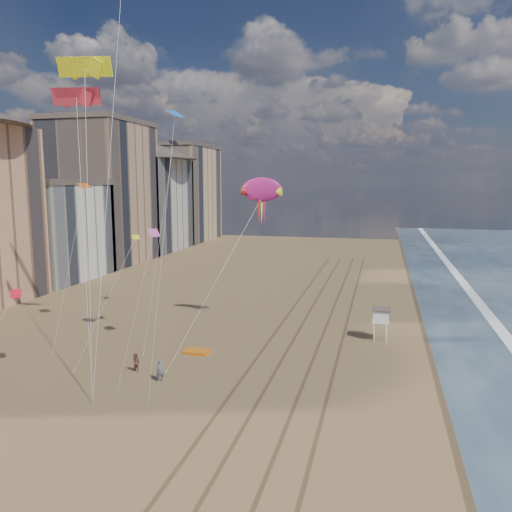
% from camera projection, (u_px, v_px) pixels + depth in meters
% --- Properties ---
extents(wet_sand, '(260.00, 260.00, 0.00)m').
position_uv_depth(wet_sand, '(461.00, 327.00, 57.25)').
color(wet_sand, '#42301E').
rests_on(wet_sand, ground).
extents(foam, '(260.00, 260.00, 0.00)m').
position_uv_depth(foam, '(500.00, 330.00, 56.22)').
color(foam, white).
rests_on(foam, ground).
extents(tracks, '(7.68, 120.00, 0.01)m').
position_uv_depth(tracks, '(305.00, 342.00, 51.66)').
color(tracks, brown).
rests_on(tracks, ground).
extents(buildings, '(34.72, 131.35, 29.00)m').
position_uv_depth(buildings, '(85.00, 198.00, 95.56)').
color(buildings, '#C6B284').
rests_on(buildings, ground).
extents(lifeguard_stand, '(1.91, 1.91, 3.44)m').
position_uv_depth(lifeguard_stand, '(381.00, 316.00, 51.96)').
color(lifeguard_stand, silver).
rests_on(lifeguard_stand, ground).
extents(grounded_kite, '(2.53, 1.65, 0.28)m').
position_uv_depth(grounded_kite, '(197.00, 352.00, 48.48)').
color(grounded_kite, orange).
rests_on(grounded_kite, ground).
extents(show_kite, '(4.76, 7.87, 21.39)m').
position_uv_depth(show_kite, '(262.00, 190.00, 54.15)').
color(show_kite, '#A6196F').
rests_on(show_kite, ground).
extents(kite_flyer_a, '(0.80, 0.69, 1.87)m').
position_uv_depth(kite_flyer_a, '(160.00, 371.00, 41.46)').
color(kite_flyer_a, slate).
rests_on(kite_flyer_a, ground).
extents(kite_flyer_b, '(0.98, 0.85, 1.71)m').
position_uv_depth(kite_flyer_b, '(136.00, 363.00, 43.51)').
color(kite_flyer_b, brown).
rests_on(kite_flyer_b, ground).
extents(parafoils, '(13.96, 6.20, 18.16)m').
position_uv_depth(parafoils, '(97.00, 9.00, 44.06)').
color(parafoils, black).
rests_on(parafoils, ground).
extents(small_kites, '(14.56, 18.71, 15.64)m').
position_uv_depth(small_kites, '(127.00, 189.00, 47.80)').
color(small_kites, '#CFDE17').
rests_on(small_kites, ground).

